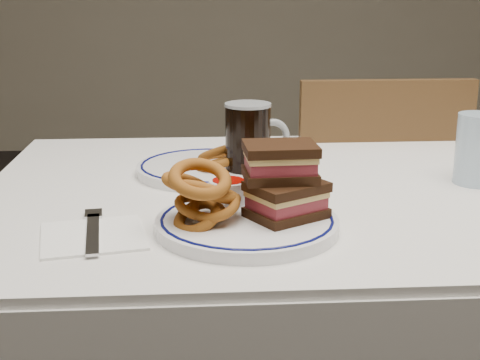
{
  "coord_description": "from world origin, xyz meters",
  "views": [
    {
      "loc": [
        -0.24,
        -1.15,
        1.1
      ],
      "look_at": [
        -0.18,
        -0.21,
        0.82
      ],
      "focal_mm": 50.0,
      "sensor_mm": 36.0,
      "label": 1
    }
  ],
  "objects": [
    {
      "name": "water_glass",
      "position": [
        0.27,
        0.0,
        0.81
      ],
      "size": [
        0.08,
        0.08,
        0.13
      ],
      "primitive_type": "cylinder",
      "color": "#AAC4DB",
      "rests_on": "dining_table"
    },
    {
      "name": "far_plate",
      "position": [
        -0.23,
        0.1,
        0.76
      ],
      "size": [
        0.27,
        0.27,
        0.02
      ],
      "color": "white",
      "rests_on": "dining_table"
    },
    {
      "name": "onion_rings_main",
      "position": [
        -0.24,
        -0.23,
        0.81
      ],
      "size": [
        0.12,
        0.11,
        0.12
      ],
      "color": "brown",
      "rests_on": "main_plate"
    },
    {
      "name": "beer_mug",
      "position": [
        -0.15,
        0.06,
        0.82
      ],
      "size": [
        0.13,
        0.09,
        0.14
      ],
      "color": "black",
      "rests_on": "dining_table"
    },
    {
      "name": "reuben_sandwich",
      "position": [
        -0.12,
        -0.21,
        0.82
      ],
      "size": [
        0.13,
        0.13,
        0.11
      ],
      "color": "black",
      "rests_on": "main_plate"
    },
    {
      "name": "napkin_fork",
      "position": [
        -0.4,
        -0.23,
        0.75
      ],
      "size": [
        0.17,
        0.2,
        0.01
      ],
      "color": "white",
      "rests_on": "dining_table"
    },
    {
      "name": "dining_table",
      "position": [
        0.0,
        0.0,
        0.64
      ],
      "size": [
        1.27,
        0.87,
        0.75
      ],
      "color": "silver",
      "rests_on": "floor"
    },
    {
      "name": "ketchup_ramekin",
      "position": [
        -0.2,
        -0.14,
        0.79
      ],
      "size": [
        0.06,
        0.06,
        0.04
      ],
      "color": "white",
      "rests_on": "main_plate"
    },
    {
      "name": "chair_far",
      "position": [
        0.2,
        0.48,
        0.49
      ],
      "size": [
        0.41,
        0.41,
        0.89
      ],
      "color": "#412915",
      "rests_on": "floor"
    },
    {
      "name": "main_plate",
      "position": [
        -0.17,
        -0.22,
        0.76
      ],
      "size": [
        0.27,
        0.27,
        0.02
      ],
      "color": "white",
      "rests_on": "dining_table"
    },
    {
      "name": "onion_rings_far",
      "position": [
        -0.21,
        0.1,
        0.78
      ],
      "size": [
        0.1,
        0.13,
        0.07
      ],
      "color": "brown",
      "rests_on": "far_plate"
    }
  ]
}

